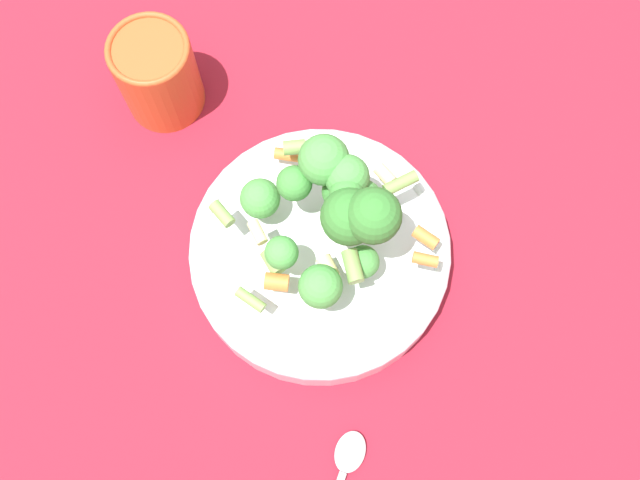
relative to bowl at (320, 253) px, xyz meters
name	(u,v)px	position (x,y,z in m)	size (l,w,h in m)	color
ground_plane	(320,260)	(0.00, 0.00, -0.02)	(3.00, 3.00, 0.00)	maroon
bowl	(320,253)	(0.00, 0.00, 0.00)	(0.23, 0.23, 0.04)	silver
pasta_salad	(337,210)	(-0.01, 0.02, 0.07)	(0.16, 0.18, 0.11)	#8CB766
cup	(157,74)	(-0.20, -0.10, 0.03)	(0.08, 0.08, 0.09)	#CC4C23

